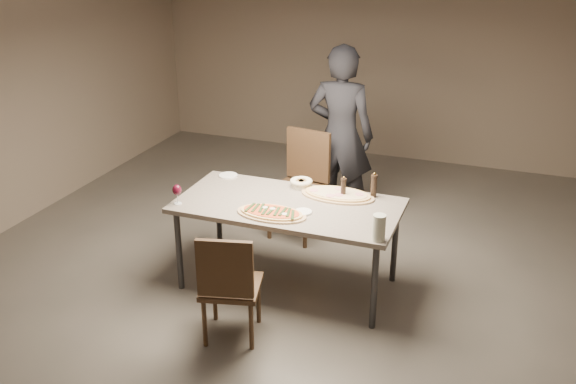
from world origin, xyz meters
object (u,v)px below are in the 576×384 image
(zucchini_pizza, at_px, (272,213))
(bread_basket, at_px, (301,183))
(dining_table, at_px, (288,210))
(chair_far, at_px, (302,178))
(pepper_mill_left, at_px, (343,188))
(carafe, at_px, (379,228))
(chair_near, at_px, (229,282))
(diner, at_px, (341,135))
(ham_pizza, at_px, (338,195))

(zucchini_pizza, xyz_separation_m, bread_basket, (0.03, 0.61, 0.02))
(dining_table, xyz_separation_m, chair_far, (-0.23, 1.00, -0.12))
(pepper_mill_left, bearing_deg, bread_basket, 166.85)
(carafe, bearing_deg, dining_table, 155.40)
(dining_table, relative_size, pepper_mill_left, 9.65)
(pepper_mill_left, xyz_separation_m, carafe, (0.45, -0.65, 0.01))
(chair_near, bearing_deg, zucchini_pizza, 69.38)
(zucchini_pizza, bearing_deg, chair_far, 74.97)
(zucchini_pizza, xyz_separation_m, pepper_mill_left, (0.43, 0.52, 0.07))
(pepper_mill_left, relative_size, diner, 0.10)
(pepper_mill_left, bearing_deg, diner, 107.30)
(chair_near, distance_m, chair_far, 1.89)
(chair_near, relative_size, chair_far, 0.86)
(zucchini_pizza, bearing_deg, bread_basket, 64.00)
(bread_basket, bearing_deg, chair_far, 108.47)
(carafe, relative_size, chair_near, 0.23)
(carafe, xyz_separation_m, diner, (-0.80, 1.79, 0.05))
(pepper_mill_left, bearing_deg, carafe, -55.60)
(carafe, xyz_separation_m, chair_near, (-0.95, -0.51, -0.36))
(dining_table, bearing_deg, carafe, -24.60)
(diner, bearing_deg, bread_basket, 86.40)
(zucchini_pizza, relative_size, bread_basket, 2.95)
(zucchini_pizza, bearing_deg, carafe, -31.90)
(zucchini_pizza, relative_size, carafe, 2.85)
(dining_table, xyz_separation_m, bread_basket, (-0.02, 0.37, 0.10))
(dining_table, distance_m, zucchini_pizza, 0.26)
(bread_basket, distance_m, chair_far, 0.70)
(chair_near, xyz_separation_m, chair_far, (-0.11, 1.89, 0.08))
(pepper_mill_left, bearing_deg, dining_table, -144.60)
(ham_pizza, bearing_deg, chair_near, -95.20)
(bread_basket, xyz_separation_m, carafe, (0.85, -0.75, 0.06))
(zucchini_pizza, bearing_deg, chair_near, -119.86)
(chair_far, bearing_deg, carafe, 137.08)
(zucchini_pizza, height_order, bread_basket, bread_basket)
(zucchini_pizza, height_order, chair_near, chair_near)
(bread_basket, bearing_deg, dining_table, -87.58)
(chair_near, bearing_deg, pepper_mill_left, 52.62)
(carafe, relative_size, diner, 0.11)
(bread_basket, xyz_separation_m, chair_near, (-0.10, -1.26, -0.30))
(chair_far, bearing_deg, pepper_mill_left, 139.65)
(dining_table, height_order, zucchini_pizza, zucchini_pizza)
(zucchini_pizza, distance_m, carafe, 0.89)
(carafe, distance_m, chair_far, 1.76)
(chair_near, height_order, chair_far, chair_far)
(ham_pizza, distance_m, pepper_mill_left, 0.09)
(zucchini_pizza, xyz_separation_m, ham_pizza, (0.38, 0.53, -0.00))
(dining_table, xyz_separation_m, zucchini_pizza, (-0.04, -0.25, 0.07))
(pepper_mill_left, bearing_deg, zucchini_pizza, -129.29)
(pepper_mill_left, bearing_deg, ham_pizza, 171.35)
(zucchini_pizza, height_order, carafe, carafe)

